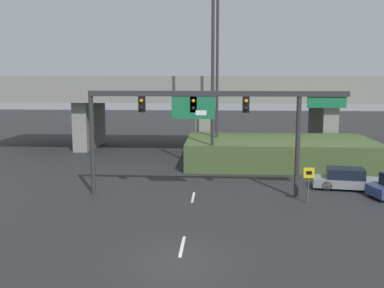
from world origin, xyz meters
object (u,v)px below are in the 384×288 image
at_px(highway_light_pole_far, 217,57).
at_px(parked_sedan_near_right, 347,179).
at_px(signal_gantry, 209,112).
at_px(highway_light_pole_near, 213,47).
at_px(speed_limit_sign, 309,179).

relative_size(highway_light_pole_far, parked_sedan_near_right, 3.64).
xyz_separation_m(signal_gantry, highway_light_pole_far, (0.41, 11.36, 3.70)).
bearing_deg(parked_sedan_near_right, highway_light_pole_near, 162.61).
xyz_separation_m(signal_gantry, highway_light_pole_near, (0.11, 6.70, 4.15)).
distance_m(highway_light_pole_near, highway_light_pole_far, 4.69).
distance_m(speed_limit_sign, highway_light_pole_near, 12.52).
bearing_deg(signal_gantry, highway_light_pole_near, 89.05).
height_order(signal_gantry, highway_light_pole_near, highway_light_pole_near).
bearing_deg(signal_gantry, highway_light_pole_far, 87.93).
bearing_deg(highway_light_pole_near, signal_gantry, -90.95).
xyz_separation_m(highway_light_pole_far, parked_sedan_near_right, (8.49, -9.03, -8.20)).
relative_size(speed_limit_sign, highway_light_pole_near, 0.12).
distance_m(highway_light_pole_far, parked_sedan_near_right, 14.86).
relative_size(signal_gantry, speed_limit_sign, 7.14).
height_order(speed_limit_sign, parked_sedan_near_right, speed_limit_sign).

